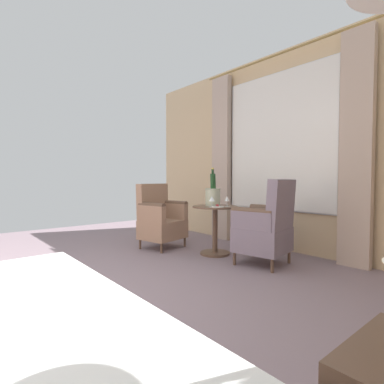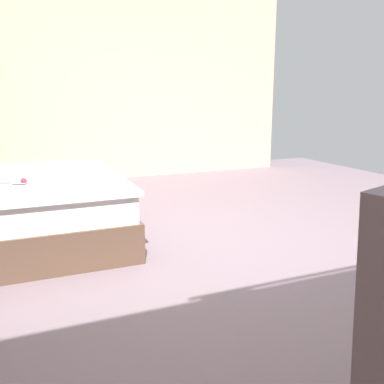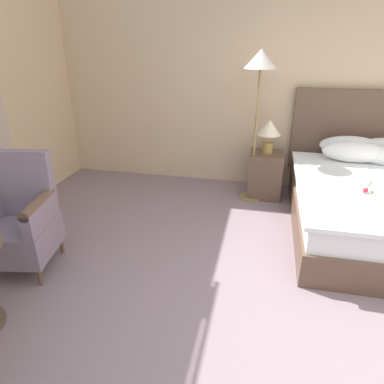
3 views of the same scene
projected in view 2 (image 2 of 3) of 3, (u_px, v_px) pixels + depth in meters
ground_plane at (205, 247)px, 3.61m from camera, size 8.26×8.26×0.00m
wall_far_side at (109, 83)px, 6.38m from camera, size 0.12×5.73×2.87m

